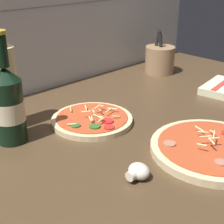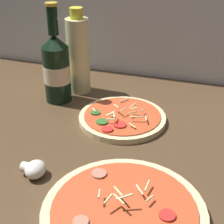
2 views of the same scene
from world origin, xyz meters
The scene contains 6 objects.
counter_slab centered at (0.00, 0.00, 1.25)cm, with size 160.00×90.00×2.50cm.
pizza_near centered at (8.69, -17.52, 3.52)cm, with size 28.75×28.75×5.18cm.
pizza_far centered at (-0.92, 13.96, 3.40)cm, with size 22.33×22.33×4.14cm.
beer_bottle centered at (-21.76, 20.12, 12.42)cm, with size 7.47×7.47×27.29cm.
oil_bottle centered at (-18.30, 27.55, 13.89)cm, with size 6.58×6.58×24.77cm.
mushroom_left centered at (-11.46, -12.46, 4.18)cm, with size 5.05×4.81×3.37cm.
Camera 2 is at (20.08, -59.43, 47.47)cm, focal length 55.00 mm.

